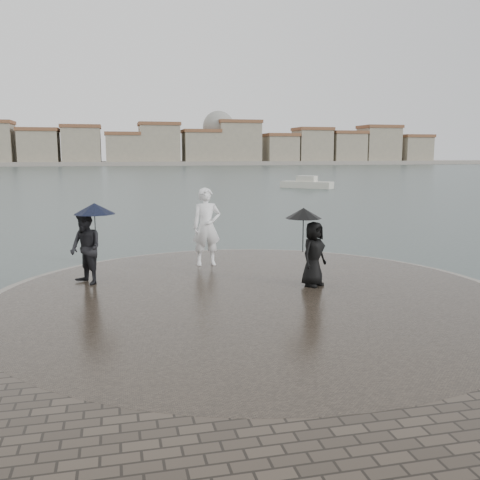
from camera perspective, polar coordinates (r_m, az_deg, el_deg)
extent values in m
plane|color=#2B3835|center=(9.53, 6.82, -13.22)|extent=(400.00, 400.00, 0.00)
cylinder|color=gray|center=(12.64, 1.36, -6.71)|extent=(12.50, 12.50, 0.32)
cylinder|color=#2D261E|center=(12.63, 1.36, -6.61)|extent=(11.90, 11.90, 0.36)
imported|color=white|center=(15.71, -3.58, 1.42)|extent=(0.83, 0.55, 2.28)
imported|color=black|center=(13.95, -16.14, -0.87)|extent=(1.07, 1.12, 1.82)
cylinder|color=black|center=(13.97, -15.18, 1.01)|extent=(0.02, 0.02, 0.90)
cone|color=black|center=(13.91, -15.27, 3.25)|extent=(1.06, 1.06, 0.28)
imported|color=black|center=(13.35, 7.85, -1.48)|extent=(0.94, 0.88, 1.62)
cylinder|color=black|center=(13.27, 6.74, 0.63)|extent=(0.02, 0.02, 0.90)
cone|color=black|center=(13.20, 6.78, 2.87)|extent=(0.90, 0.90, 0.26)
cube|color=gray|center=(171.31, -12.35, 7.99)|extent=(260.00, 20.00, 1.20)
cube|color=gray|center=(169.56, -20.62, 9.10)|extent=(11.00, 10.00, 10.00)
cube|color=brown|center=(169.69, -20.72, 10.95)|extent=(11.60, 10.60, 1.00)
cube|color=gray|center=(168.51, -16.53, 9.48)|extent=(11.00, 10.00, 11.00)
cube|color=brown|center=(168.68, -16.62, 11.51)|extent=(11.60, 10.60, 1.00)
cube|color=gray|center=(168.29, -12.38, 9.30)|extent=(10.00, 10.00, 9.00)
cube|color=brown|center=(168.39, -12.44, 11.00)|extent=(10.60, 10.60, 1.00)
cube|color=gray|center=(168.86, -8.61, 9.92)|extent=(12.00, 10.00, 12.00)
cube|color=brown|center=(169.08, -8.66, 12.12)|extent=(12.60, 10.60, 1.00)
cube|color=gray|center=(170.43, -4.18, 9.65)|extent=(11.00, 10.00, 10.00)
cube|color=brown|center=(170.56, -4.20, 11.50)|extent=(11.60, 10.60, 1.00)
cube|color=gray|center=(172.76, -0.19, 10.17)|extent=(13.00, 10.00, 13.00)
cube|color=brown|center=(173.02, -0.19, 12.49)|extent=(13.60, 10.60, 1.00)
cube|color=gray|center=(176.43, 4.31, 9.47)|extent=(10.00, 10.00, 9.00)
cube|color=brown|center=(176.53, 4.33, 11.10)|extent=(10.60, 10.60, 1.00)
cube|color=gray|center=(180.06, 7.70, 9.73)|extent=(11.00, 10.00, 11.00)
cube|color=brown|center=(180.22, 7.74, 11.64)|extent=(11.60, 10.60, 1.00)
cube|color=gray|center=(184.66, 11.22, 9.47)|extent=(11.00, 10.00, 10.00)
cube|color=brown|center=(184.79, 11.28, 11.17)|extent=(11.60, 10.60, 1.00)
cube|color=gray|center=(189.93, 14.58, 9.64)|extent=(12.00, 10.00, 12.00)
cube|color=brown|center=(190.12, 14.66, 11.60)|extent=(12.60, 10.60, 1.00)
cube|color=gray|center=(196.29, 17.96, 9.03)|extent=(10.00, 10.00, 9.00)
cube|color=brown|center=(196.37, 18.04, 10.48)|extent=(10.60, 10.60, 1.00)
sphere|color=gray|center=(173.64, -2.31, 11.97)|extent=(10.00, 10.00, 10.00)
cube|color=beige|center=(57.34, 7.12, 5.77)|extent=(5.16, 4.87, 0.90)
cube|color=beige|center=(57.30, 7.14, 6.37)|extent=(2.29, 2.23, 0.90)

